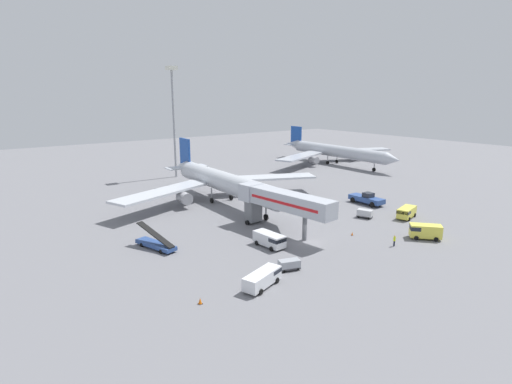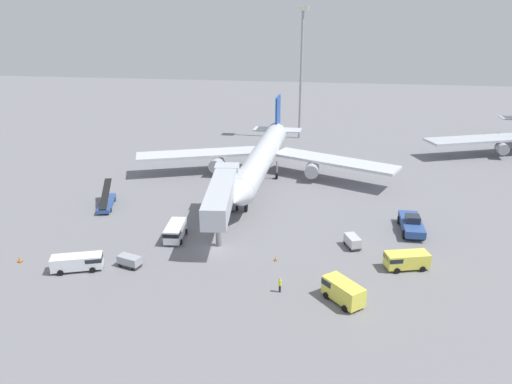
# 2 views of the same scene
# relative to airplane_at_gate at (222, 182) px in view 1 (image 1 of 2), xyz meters

# --- Properties ---
(ground_plane) EXTENTS (300.00, 300.00, 0.00)m
(ground_plane) POSITION_rel_airplane_at_gate_xyz_m (-1.87, -27.83, -4.30)
(ground_plane) COLOR slate
(airplane_at_gate) EXTENTS (46.55, 45.27, 11.61)m
(airplane_at_gate) POSITION_rel_airplane_at_gate_xyz_m (0.00, 0.00, 0.00)
(airplane_at_gate) COLOR silver
(airplane_at_gate) RESTS_ON ground
(jet_bridge) EXTENTS (5.26, 18.69, 6.88)m
(jet_bridge) POSITION_rel_airplane_at_gate_xyz_m (-2.59, -21.28, 0.81)
(jet_bridge) COLOR #B2B7C1
(jet_bridge) RESTS_ON ground
(pushback_tug) EXTENTS (2.93, 7.40, 2.42)m
(pushback_tug) POSITION_rel_airplane_at_gate_xyz_m (22.59, -18.62, -3.19)
(pushback_tug) COLOR #2D4C8E
(pushback_tug) RESTS_ON ground
(belt_loader_truck) EXTENTS (3.74, 7.36, 3.34)m
(belt_loader_truck) POSITION_rel_airplane_at_gate_xyz_m (-21.56, -16.51, -3.53)
(belt_loader_truck) COLOR #2D4C8E
(belt_loader_truck) RESTS_ON ground
(service_van_near_left) EXTENTS (5.91, 3.62, 1.82)m
(service_van_near_left) POSITION_rel_airplane_at_gate_xyz_m (-16.38, -35.13, -3.24)
(service_van_near_left) COLOR white
(service_van_near_left) RESTS_ON ground
(service_van_mid_left) EXTENTS (2.60, 5.24, 2.00)m
(service_van_mid_left) POSITION_rel_airplane_at_gate_xyz_m (-7.94, -25.73, -3.15)
(service_van_mid_left) COLOR silver
(service_van_mid_left) RESTS_ON ground
(service_van_far_right) EXTENTS (4.51, 4.74, 2.23)m
(service_van_far_right) POSITION_rel_airplane_at_gate_xyz_m (13.26, -37.11, -3.03)
(service_van_far_right) COLOR #E5DB4C
(service_van_far_right) RESTS_ON ground
(service_van_near_right) EXTENTS (5.27, 3.31, 1.94)m
(service_van_near_right) POSITION_rel_airplane_at_gate_xyz_m (20.50, -29.09, -3.18)
(service_van_near_right) COLOR #E5DB4C
(service_van_near_right) RESTS_ON ground
(baggage_cart_far_center) EXTENTS (2.94, 2.04, 1.32)m
(baggage_cart_far_center) POSITION_rel_airplane_at_gate_xyz_m (-10.99, -33.51, -3.56)
(baggage_cart_far_center) COLOR #38383D
(baggage_cart_far_center) RESTS_ON ground
(baggage_cart_mid_center) EXTENTS (2.19, 2.93, 1.52)m
(baggage_cart_mid_center) POSITION_rel_airplane_at_gate_xyz_m (14.66, -24.60, -3.46)
(baggage_cart_mid_center) COLOR #38383D
(baggage_cart_mid_center) RESTS_ON ground
(ground_crew_worker_foreground) EXTENTS (0.45, 0.45, 1.69)m
(ground_crew_worker_foreground) POSITION_rel_airplane_at_gate_xyz_m (6.81, -36.33, -3.41)
(ground_crew_worker_foreground) COLOR #1E2333
(ground_crew_worker_foreground) RESTS_ON ground
(safety_cone_alpha) EXTENTS (0.46, 0.46, 0.70)m
(safety_cone_alpha) POSITION_rel_airplane_at_gate_xyz_m (-24.25, -34.47, -3.96)
(safety_cone_alpha) COLOR black
(safety_cone_alpha) RESTS_ON ground
(safety_cone_bravo) EXTENTS (0.35, 0.35, 0.54)m
(safety_cone_bravo) POSITION_rel_airplane_at_gate_xyz_m (5.56, -29.53, -4.04)
(safety_cone_bravo) COLOR black
(safety_cone_bravo) RESTS_ON ground
(airplane_background) EXTENTS (47.79, 47.74, 10.78)m
(airplane_background) POSITION_rel_airplane_at_gate_xyz_m (53.58, 19.53, -0.18)
(airplane_background) COLOR #B7BCC6
(airplane_background) RESTS_ON ground
(apron_light_mast) EXTENTS (2.40, 2.40, 28.63)m
(apron_light_mast) POSITION_rel_airplane_at_gate_xyz_m (4.14, 30.25, 15.23)
(apron_light_mast) COLOR #93969B
(apron_light_mast) RESTS_ON ground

